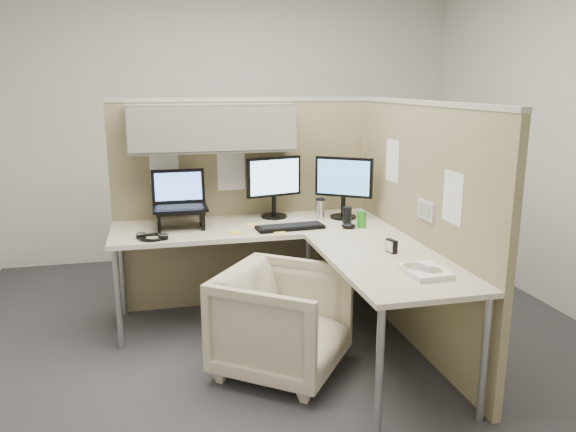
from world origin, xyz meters
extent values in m
plane|color=#2F2F33|center=(0.00, 0.00, 0.00)|extent=(4.50, 4.50, 0.00)
cube|color=#91865F|center=(-0.10, 0.90, 0.80)|extent=(2.00, 0.05, 1.60)
cube|color=#A8A399|center=(-0.10, 0.90, 1.61)|extent=(2.00, 0.06, 0.03)
cube|color=slate|center=(-0.35, 0.75, 1.42)|extent=(1.20, 0.34, 0.34)
cube|color=gray|center=(-0.35, 0.57, 1.42)|extent=(1.18, 0.01, 0.30)
plane|color=white|center=(-0.70, 0.87, 1.15)|extent=(0.26, 0.00, 0.26)
plane|color=white|center=(-0.20, 0.87, 1.08)|extent=(0.26, 0.00, 0.26)
cube|color=#91865F|center=(0.90, -0.10, 0.80)|extent=(0.05, 2.00, 1.60)
cube|color=#A8A399|center=(0.90, -0.10, 1.61)|extent=(0.06, 2.00, 0.03)
cube|color=#A8A399|center=(0.90, 0.90, 0.80)|extent=(0.06, 0.06, 1.60)
cube|color=silver|center=(0.87, -0.25, 0.96)|extent=(0.02, 0.20, 0.12)
cube|color=gray|center=(0.86, -0.25, 0.96)|extent=(0.00, 0.16, 0.09)
plane|color=white|center=(0.87, 0.30, 1.20)|extent=(0.00, 0.26, 0.26)
plane|color=white|center=(0.87, -0.55, 1.10)|extent=(0.00, 0.26, 0.26)
cube|color=beige|center=(-0.10, 0.54, 0.71)|extent=(2.00, 0.68, 0.03)
cube|color=beige|center=(0.54, -0.45, 0.71)|extent=(0.68, 1.30, 0.03)
cube|color=white|center=(-0.10, 0.20, 0.71)|extent=(2.00, 0.02, 0.03)
cylinder|color=gray|center=(-1.05, 0.25, 0.35)|extent=(0.04, 0.04, 0.70)
cylinder|color=gray|center=(-1.05, 0.83, 0.35)|extent=(0.04, 0.04, 0.70)
cylinder|color=gray|center=(0.25, -1.05, 0.35)|extent=(0.04, 0.04, 0.70)
cylinder|color=gray|center=(0.83, -1.05, 0.35)|extent=(0.04, 0.04, 0.70)
cylinder|color=gray|center=(0.25, 0.25, 0.35)|extent=(0.04, 0.04, 0.70)
imported|color=beige|center=(-0.06, -0.29, 0.36)|extent=(0.94, 0.95, 0.71)
cylinder|color=black|center=(0.10, 0.73, 0.74)|extent=(0.20, 0.20, 0.02)
cylinder|color=black|center=(0.10, 0.73, 0.82)|extent=(0.04, 0.04, 0.15)
cube|color=black|center=(0.10, 0.73, 1.05)|extent=(0.44, 0.14, 0.30)
cube|color=#8BBDF0|center=(0.11, 0.71, 1.05)|extent=(0.39, 0.10, 0.26)
cylinder|color=black|center=(0.61, 0.59, 0.74)|extent=(0.20, 0.20, 0.02)
cylinder|color=black|center=(0.61, 0.59, 0.82)|extent=(0.04, 0.04, 0.15)
cube|color=black|center=(0.61, 0.59, 1.05)|extent=(0.38, 0.28, 0.30)
cube|color=#559CE7|center=(0.60, 0.57, 1.05)|extent=(0.33, 0.23, 0.26)
cube|color=black|center=(-0.61, 0.56, 0.86)|extent=(0.34, 0.27, 0.02)
cube|color=black|center=(-0.76, 0.56, 0.80)|extent=(0.02, 0.25, 0.13)
cube|color=black|center=(-0.46, 0.56, 0.80)|extent=(0.02, 0.25, 0.13)
cube|color=black|center=(-0.61, 0.56, 0.87)|extent=(0.38, 0.27, 0.02)
cube|color=black|center=(-0.61, 0.72, 1.00)|extent=(0.38, 0.06, 0.24)
cube|color=#598CF2|center=(-0.61, 0.72, 1.00)|extent=(0.33, 0.04, 0.20)
cube|color=black|center=(0.14, 0.36, 0.74)|extent=(0.49, 0.20, 0.02)
ellipsoid|color=black|center=(0.55, 0.27, 0.75)|extent=(0.12, 0.10, 0.04)
cylinder|color=silver|center=(0.44, 0.61, 0.80)|extent=(0.07, 0.07, 0.14)
cylinder|color=black|center=(0.44, 0.61, 0.88)|extent=(0.07, 0.07, 0.01)
cylinder|color=#268C1E|center=(0.65, 0.27, 0.79)|extent=(0.07, 0.07, 0.12)
cylinder|color=black|center=(0.59, 0.42, 0.79)|extent=(0.07, 0.07, 0.12)
cube|color=yellow|center=(-0.10, 0.52, 0.73)|extent=(0.09, 0.09, 0.01)
cube|color=yellow|center=(0.04, 0.24, 0.73)|extent=(0.10, 0.10, 0.01)
cube|color=yellow|center=(-0.25, 0.33, 0.73)|extent=(0.10, 0.10, 0.01)
torus|color=black|center=(-0.81, 0.31, 0.74)|extent=(0.23, 0.23, 0.02)
cylinder|color=black|center=(-0.88, 0.34, 0.75)|extent=(0.07, 0.07, 0.03)
cylinder|color=black|center=(-0.74, 0.28, 0.75)|extent=(0.07, 0.07, 0.03)
cube|color=white|center=(0.62, -0.75, 0.74)|extent=(0.22, 0.27, 0.03)
cylinder|color=silver|center=(0.64, -0.78, 0.76)|extent=(0.12, 0.12, 0.00)
cylinder|color=silver|center=(0.58, -0.70, 0.76)|extent=(0.12, 0.12, 0.00)
cube|color=black|center=(0.61, -0.34, 0.77)|extent=(0.05, 0.09, 0.08)
cube|color=white|center=(0.59, -0.35, 0.77)|extent=(0.02, 0.06, 0.06)
camera|label=1|loc=(-0.77, -3.38, 1.73)|focal=35.00mm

